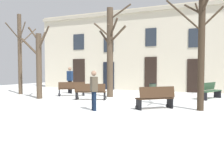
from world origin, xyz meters
name	(u,v)px	position (x,y,z in m)	size (l,w,h in m)	color
ground_plane	(97,103)	(0.00, 0.00, 0.00)	(31.77, 31.77, 0.00)	white
building_facade	(150,49)	(0.01, 8.27, 3.21)	(19.86, 0.60, 6.33)	beige
tree_left_of_center	(20,53)	(-6.81, 1.93, 2.73)	(1.79, 2.87, 5.36)	#4C3D2D
tree_near_facade	(201,42)	(4.68, -0.19, 2.67)	(1.93, 2.74, 4.88)	#382B1E
tree_center	(39,62)	(-3.92, 0.40, 2.03)	(2.31, 1.90, 4.09)	#4C3D2D
tree_right_of_center	(110,50)	(-0.71, 2.87, 2.76)	(2.32, 1.49, 5.24)	#4C3D2D
litter_bin	(153,90)	(1.44, 4.29, 0.40)	(0.44, 0.44, 0.79)	#2D3D2D
bench_near_lamp	(155,98)	(3.00, -0.60, 0.46)	(1.45, 1.44, 0.93)	#3D2819
bench_back_to_back_right	(72,89)	(-3.08, 2.36, 0.45)	(1.50, 1.35, 0.87)	#3D2819
bench_by_litter_bin	(90,92)	(-0.98, 1.03, 0.45)	(1.69, 0.98, 0.88)	#3D2819
bench_far_corner	(210,90)	(4.67, 4.27, 0.46)	(1.11, 1.92, 0.90)	#2D4C33
person_by_shop_door	(94,89)	(0.93, -1.98, 0.85)	(0.42, 0.43, 1.56)	black
person_near_bench	(70,79)	(-4.18, 3.76, 1.00)	(0.40, 0.25, 1.79)	black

